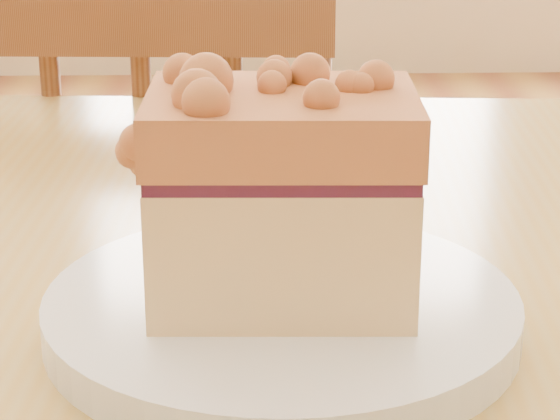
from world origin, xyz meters
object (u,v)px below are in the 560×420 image
cafe_chair_main (171,341)px  plate (282,314)px  cafe_table_main (102,415)px  cake_slice (282,183)px

cafe_chair_main → plate: bearing=102.5°
cafe_table_main → plate: size_ratio=4.94×
cafe_table_main → plate: 0.19m
cafe_table_main → cafe_chair_main: (0.00, 0.51, -0.21)m
cake_slice → cafe_chair_main: bearing=101.4°
plate → cake_slice: bearing=74.6°
plate → cake_slice: 0.07m
cafe_table_main → cake_slice: (0.11, -0.10, 0.18)m
cafe_table_main → cafe_chair_main: size_ratio=1.35×
cafe_chair_main → cake_slice: 0.74m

